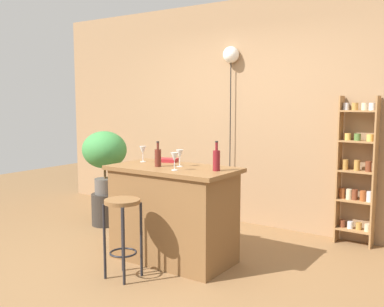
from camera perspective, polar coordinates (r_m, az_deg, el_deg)
name	(u,v)px	position (r m, az deg, el deg)	size (l,w,h in m)	color
ground	(154,269)	(4.28, -4.87, -14.59)	(12.00, 12.00, 0.00)	brown
back_wall	(252,113)	(5.63, 7.68, 5.15)	(6.40, 0.10, 2.80)	#997551
kitchen_counter	(173,213)	(4.36, -2.42, -7.71)	(1.24, 0.67, 0.93)	brown
bar_stool	(123,221)	(3.97, -8.91, -8.52)	(0.31, 0.31, 0.71)	black
spice_shelf	(356,171)	(5.07, 20.39, -2.11)	(0.39, 0.17, 1.61)	#9E7042
plant_stool	(106,209)	(5.73, -11.02, -7.03)	(0.35, 0.35, 0.40)	#2D2823
potted_plant	(104,153)	(5.60, -11.19, 0.07)	(0.58, 0.52, 0.79)	#514C47
bottle_olive_oil	(158,157)	(4.29, -4.40, -0.46)	(0.06, 0.06, 0.25)	#5B2319
bottle_spirits_clear	(216,160)	(4.02, 3.17, -0.79)	(0.07, 0.07, 0.27)	maroon
wine_glass_left	(174,158)	(4.05, -2.27, -0.53)	(0.07, 0.07, 0.16)	silver
wine_glass_center	(143,151)	(4.62, -6.34, 0.37)	(0.07, 0.07, 0.16)	silver
wine_glass_right	(180,155)	(4.27, -1.59, -0.14)	(0.07, 0.07, 0.16)	silver
cookbook	(167,160)	(4.62, -3.24, -0.85)	(0.21, 0.15, 0.04)	maroon
pendant_globe_light	(231,58)	(5.67, 5.03, 12.18)	(0.20, 0.20, 2.23)	black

